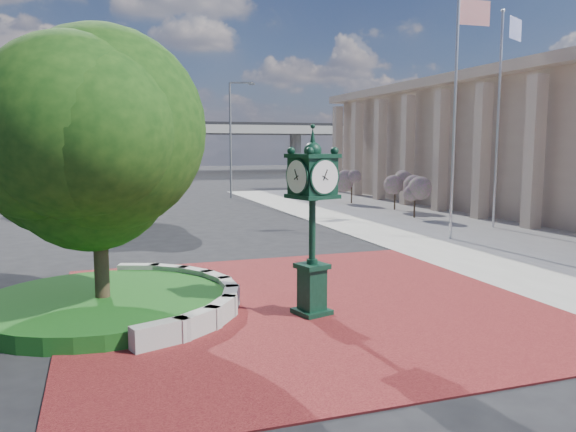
{
  "coord_description": "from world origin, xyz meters",
  "views": [
    {
      "loc": [
        -5.02,
        -14.46,
        4.16
      ],
      "look_at": [
        0.42,
        1.5,
        2.04
      ],
      "focal_mm": 35.0,
      "sensor_mm": 36.0,
      "label": 1
    }
  ],
  "objects_px": {
    "flagpole_b": "(498,118)",
    "street_lamp_near": "(233,131)",
    "post_clock": "(312,214)",
    "street_lamp_far": "(132,132)",
    "flagpole_a": "(455,115)",
    "parked_car": "(170,180)"
  },
  "relations": [
    {
      "from": "flagpole_b",
      "to": "street_lamp_near",
      "type": "distance_m",
      "value": 21.86
    },
    {
      "from": "post_clock",
      "to": "street_lamp_far",
      "type": "distance_m",
      "value": 47.45
    },
    {
      "from": "post_clock",
      "to": "flagpole_a",
      "type": "height_order",
      "value": "flagpole_a"
    },
    {
      "from": "parked_car",
      "to": "flagpole_a",
      "type": "distance_m",
      "value": 35.54
    },
    {
      "from": "parked_car",
      "to": "street_lamp_far",
      "type": "height_order",
      "value": "street_lamp_far"
    },
    {
      "from": "post_clock",
      "to": "street_lamp_far",
      "type": "xyz_separation_m",
      "value": [
        -1.33,
        47.34,
        3.0
      ]
    },
    {
      "from": "flagpole_a",
      "to": "flagpole_b",
      "type": "xyz_separation_m",
      "value": [
        4.1,
        2.22,
        0.01
      ]
    },
    {
      "from": "post_clock",
      "to": "parked_car",
      "type": "distance_m",
      "value": 42.87
    },
    {
      "from": "flagpole_b",
      "to": "street_lamp_far",
      "type": "distance_m",
      "value": 39.69
    },
    {
      "from": "street_lamp_far",
      "to": "parked_car",
      "type": "bearing_deg",
      "value": -55.65
    },
    {
      "from": "post_clock",
      "to": "street_lamp_far",
      "type": "relative_size",
      "value": 0.49
    },
    {
      "from": "post_clock",
      "to": "street_lamp_near",
      "type": "distance_m",
      "value": 31.38
    },
    {
      "from": "flagpole_a",
      "to": "flagpole_b",
      "type": "relative_size",
      "value": 1.0
    },
    {
      "from": "flagpole_a",
      "to": "flagpole_b",
      "type": "height_order",
      "value": "flagpole_b"
    },
    {
      "from": "post_clock",
      "to": "flagpole_b",
      "type": "bearing_deg",
      "value": 37.44
    },
    {
      "from": "flagpole_a",
      "to": "flagpole_b",
      "type": "bearing_deg",
      "value": 28.45
    },
    {
      "from": "flagpole_b",
      "to": "street_lamp_far",
      "type": "bearing_deg",
      "value": 112.78
    },
    {
      "from": "parked_car",
      "to": "street_lamp_near",
      "type": "bearing_deg",
      "value": -50.76
    },
    {
      "from": "flagpole_b",
      "to": "street_lamp_far",
      "type": "xyz_separation_m",
      "value": [
        -15.37,
        36.59,
        0.03
      ]
    },
    {
      "from": "flagpole_a",
      "to": "post_clock",
      "type": "bearing_deg",
      "value": -139.37
    },
    {
      "from": "post_clock",
      "to": "street_lamp_near",
      "type": "relative_size",
      "value": 0.51
    },
    {
      "from": "flagpole_a",
      "to": "street_lamp_far",
      "type": "bearing_deg",
      "value": 106.18
    }
  ]
}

